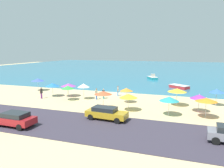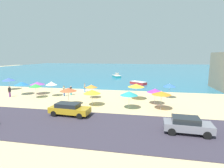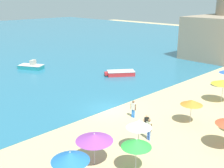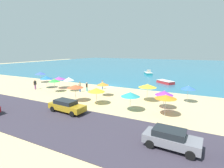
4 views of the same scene
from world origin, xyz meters
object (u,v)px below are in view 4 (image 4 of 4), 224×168
(beach_umbrella_7, at_px, (59,78))
(beach_umbrella_8, at_px, (166,97))
(beach_umbrella_2, at_px, (46,78))
(beach_umbrella_9, at_px, (130,94))
(bather_2, at_px, (102,84))
(beach_umbrella_1, at_px, (69,79))
(bather_0, at_px, (35,84))
(beach_umbrella_6, at_px, (40,73))
(beach_umbrella_3, at_px, (148,86))
(parked_car_2, at_px, (171,138))
(beach_umbrella_11, at_px, (96,90))
(parked_car_3, at_px, (67,106))
(skiff_nearshore, at_px, (148,73))
(bather_1, at_px, (80,86))
(beach_umbrella_5, at_px, (103,84))
(beach_umbrella_12, at_px, (164,93))
(beach_umbrella_10, at_px, (54,80))
(bather_3, at_px, (87,86))
(beach_umbrella_0, at_px, (188,88))
(skiff_offshore, at_px, (165,82))
(beach_umbrella_4, at_px, (75,86))

(beach_umbrella_7, relative_size, beach_umbrella_8, 1.01)
(beach_umbrella_2, xyz_separation_m, beach_umbrella_9, (18.89, -4.73, 0.05))
(beach_umbrella_2, relative_size, bather_2, 1.40)
(beach_umbrella_1, relative_size, bather_0, 1.40)
(beach_umbrella_6, bearing_deg, beach_umbrella_2, -32.14)
(beach_umbrella_3, relative_size, beach_umbrella_9, 1.07)
(beach_umbrella_2, distance_m, parked_car_2, 26.84)
(beach_umbrella_7, height_order, beach_umbrella_9, beach_umbrella_9)
(beach_umbrella_7, bearing_deg, beach_umbrella_9, -18.64)
(beach_umbrella_11, height_order, parked_car_3, beach_umbrella_11)
(parked_car_2, relative_size, skiff_nearshore, 0.98)
(beach_umbrella_1, xyz_separation_m, parked_car_2, (18.75, -10.73, -1.37))
(beach_umbrella_8, relative_size, bather_1, 1.38)
(beach_umbrella_5, distance_m, beach_umbrella_12, 9.81)
(bather_1, xyz_separation_m, parked_car_3, (4.95, -8.93, -0.18))
(beach_umbrella_2, xyz_separation_m, bather_2, (9.94, 4.03, -1.06))
(parked_car_3, bearing_deg, bather_0, 153.46)
(beach_umbrella_7, xyz_separation_m, beach_umbrella_12, (19.73, -2.82, 0.03))
(beach_umbrella_3, bearing_deg, beach_umbrella_6, 172.39)
(beach_umbrella_7, height_order, beach_umbrella_11, beach_umbrella_11)
(beach_umbrella_2, distance_m, beach_umbrella_10, 4.13)
(beach_umbrella_12, relative_size, skiff_nearshore, 0.56)
(beach_umbrella_9, bearing_deg, skiff_nearshore, 101.95)
(beach_umbrella_11, height_order, beach_umbrella_12, beach_umbrella_12)
(beach_umbrella_6, xyz_separation_m, beach_umbrella_9, (24.44, -8.22, -0.04))
(beach_umbrella_6, xyz_separation_m, beach_umbrella_11, (19.47, -7.76, -0.13))
(beach_umbrella_7, bearing_deg, bather_3, 4.43)
(beach_umbrella_1, distance_m, beach_umbrella_7, 3.40)
(beach_umbrella_0, relative_size, beach_umbrella_11, 1.05)
(skiff_nearshore, bearing_deg, bather_0, -114.45)
(beach_umbrella_0, distance_m, parked_car_2, 13.05)
(beach_umbrella_3, relative_size, beach_umbrella_12, 1.09)
(beach_umbrella_6, bearing_deg, beach_umbrella_5, -11.78)
(beach_umbrella_10, height_order, bather_3, beach_umbrella_10)
(parked_car_3, bearing_deg, beach_umbrella_2, 145.74)
(bather_1, relative_size, skiff_offshore, 0.42)
(beach_umbrella_2, distance_m, beach_umbrella_4, 11.61)
(beach_umbrella_2, bearing_deg, bather_1, 2.79)
(beach_umbrella_1, xyz_separation_m, bather_2, (4.21, 4.23, -1.27))
(beach_umbrella_2, bearing_deg, beach_umbrella_10, -23.58)
(beach_umbrella_7, distance_m, beach_umbrella_11, 12.50)
(bather_2, bearing_deg, parked_car_2, -45.82)
(beach_umbrella_4, relative_size, beach_umbrella_10, 1.05)
(beach_umbrella_8, bearing_deg, skiff_nearshore, 108.78)
(beach_umbrella_7, bearing_deg, beach_umbrella_10, -62.19)
(beach_umbrella_5, distance_m, bather_2, 5.16)
(parked_car_3, bearing_deg, bather_1, 118.98)
(beach_umbrella_3, xyz_separation_m, skiff_offshore, (-0.21, 14.59, -1.84))
(beach_umbrella_11, distance_m, parked_car_3, 4.64)
(bather_1, distance_m, bather_2, 4.33)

